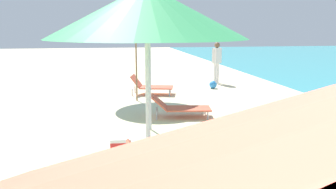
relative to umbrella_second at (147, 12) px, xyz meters
name	(u,v)px	position (x,y,z in m)	size (l,w,h in m)	color
umbrella_second	(147,12)	(0.00, 0.00, 0.00)	(2.05, 2.05, 2.77)	silver
lounger_second_shoreside	(175,167)	(0.47, 0.93, -2.11)	(1.48, 0.71, 0.70)	#D8593F
umbrella_third	(149,18)	(0.44, 3.84, 0.06)	(1.86, 1.86, 2.82)	silver
lounger_third_shoreside	(180,107)	(1.31, 4.77, -2.16)	(1.60, 0.80, 0.59)	#D8593F
umbrella_farthest	(135,17)	(0.35, 6.98, 0.18)	(2.45, 2.45, 2.94)	olive
lounger_farthest_shoreside	(150,86)	(0.89, 7.94, -2.13)	(1.57, 1.00, 0.68)	#D8593F
person_walking_mid	(217,58)	(3.90, 9.88, -1.39)	(0.42, 0.38, 1.72)	silver
beach_ball	(213,85)	(3.41, 8.70, -2.29)	(0.30, 0.30, 0.30)	#338CD8
cooler_box	(121,145)	(-0.26, 2.34, -2.24)	(0.39, 0.55, 0.39)	red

